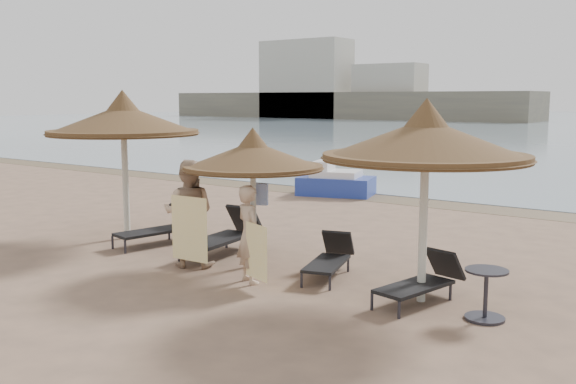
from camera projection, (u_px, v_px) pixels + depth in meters
name	position (u px, v px, depth m)	size (l,w,h in m)	color
ground	(244.00, 276.00, 11.34)	(160.00, 160.00, 0.00)	#8A6951
wet_sand_strip	(447.00, 205.00, 18.90)	(200.00, 1.60, 0.01)	brown
far_shore	(463.00, 100.00, 87.98)	(150.00, 54.80, 12.00)	#6E6652
palapa_left	(123.00, 121.00, 14.05)	(3.33, 3.33, 3.30)	beige
palapa_center	(253.00, 156.00, 11.73)	(2.62, 2.62, 2.59)	beige
palapa_right	(426.00, 141.00, 9.58)	(3.15, 3.15, 3.13)	beige
lounger_far_left	(160.00, 227.00, 13.77)	(0.97, 1.90, 0.81)	#282830
lounger_near_left	(226.00, 234.00, 12.91)	(0.87, 2.10, 0.91)	#282830
lounger_near_right	(330.00, 257.00, 11.33)	(0.96, 1.70, 0.73)	#282830
lounger_far_right	(423.00, 280.00, 9.88)	(0.91, 1.77, 0.76)	#282830
side_table	(486.00, 296.00, 9.07)	(0.60, 0.60, 0.73)	#282830
person_left	(188.00, 205.00, 11.86)	(1.07, 0.69, 2.32)	tan
person_right	(249.00, 226.00, 10.80)	(0.90, 0.58, 1.95)	tan
towel_left	(189.00, 229.00, 11.43)	(0.83, 0.05, 1.17)	yellow
towel_right	(256.00, 252.00, 10.45)	(0.62, 0.25, 0.92)	yellow
bag_patterned	(259.00, 194.00, 11.98)	(0.34, 0.23, 0.41)	white
bag_dark	(248.00, 214.00, 11.75)	(0.22, 0.10, 0.30)	black
pedal_boat	(335.00, 182.00, 20.79)	(2.65, 1.99, 1.10)	#24399C
buoy_left	(481.00, 154.00, 34.23)	(0.35, 0.35, 0.35)	orange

